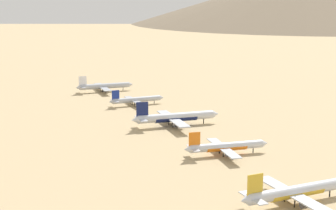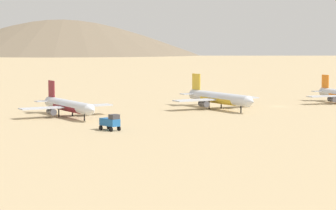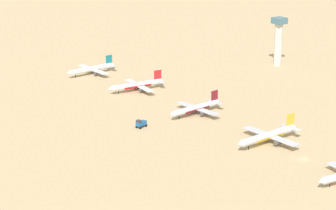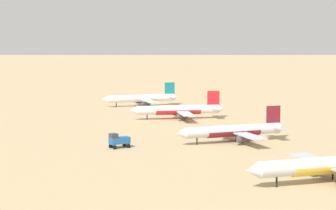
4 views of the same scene
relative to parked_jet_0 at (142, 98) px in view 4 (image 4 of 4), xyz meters
name	(u,v)px [view 4 (image 4 of 4)]	position (x,y,z in m)	size (l,w,h in m)	color
parked_jet_0	(142,98)	(0.00, 0.00, 0.00)	(33.06, 26.89, 9.53)	white
parked_jet_1	(179,110)	(-3.52, 43.16, 0.01)	(33.54, 27.29, 9.67)	silver
parked_jet_2	(234,131)	(-5.10, 92.47, -0.06)	(32.86, 26.77, 9.47)	silver
parked_jet_3	(331,165)	(-6.89, 140.68, 0.24)	(35.97, 29.24, 10.37)	silver
service_truck	(119,140)	(26.67, 93.15, -1.13)	(5.64, 3.99, 3.90)	#1E5999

